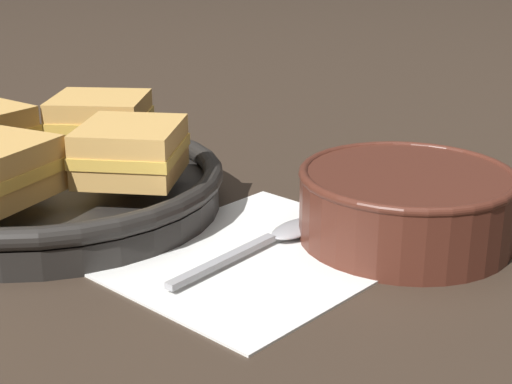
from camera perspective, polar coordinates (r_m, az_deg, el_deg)
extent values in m
plane|color=#382B21|center=(0.63, 0.74, -4.17)|extent=(4.00, 4.00, 0.00)
cube|color=white|center=(0.62, 0.10, -4.58)|extent=(0.24, 0.21, 0.00)
cylinder|color=#4C2319|center=(0.65, 10.82, -1.07)|extent=(0.17, 0.17, 0.06)
cylinder|color=gold|center=(0.65, 10.92, 0.31)|extent=(0.15, 0.15, 0.01)
torus|color=#4C2319|center=(0.64, 10.98, 1.23)|extent=(0.18, 0.18, 0.01)
cube|color=#9E9EA3|center=(0.60, -2.37, -4.98)|extent=(0.12, 0.02, 0.01)
ellipsoid|color=#9E9EA3|center=(0.66, 2.63, -2.57)|extent=(0.06, 0.03, 0.01)
cylinder|color=black|center=(0.73, -14.46, -0.41)|extent=(0.30, 0.30, 0.02)
torus|color=black|center=(0.73, -14.60, 1.14)|extent=(0.31, 0.31, 0.02)
cube|color=tan|center=(0.79, -11.39, 4.17)|extent=(0.12, 0.12, 0.02)
cube|color=gold|center=(0.78, -11.46, 5.15)|extent=(0.12, 0.12, 0.01)
cube|color=tan|center=(0.78, -11.53, 6.15)|extent=(0.12, 0.12, 0.02)
cube|color=tan|center=(0.68, -9.02, 1.85)|extent=(0.12, 0.12, 0.02)
cube|color=gold|center=(0.68, -9.09, 2.98)|extent=(0.12, 0.12, 0.01)
cube|color=tan|center=(0.67, -9.15, 4.12)|extent=(0.12, 0.12, 0.02)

